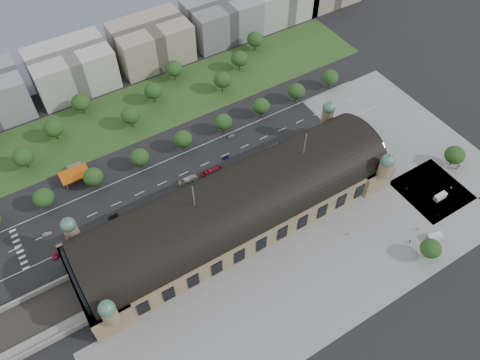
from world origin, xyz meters
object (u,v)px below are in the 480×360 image
traffic_car_1 (47,234)px  parked_car_0 (93,238)px  bus_mid (189,180)px  parked_car_4 (166,211)px  parked_car_6 (158,212)px  pedestrian_3 (438,215)px  parked_car_5 (137,220)px  van_south (434,237)px  traffic_car_5 (232,136)px  pedestrian_4 (410,242)px  parked_car_3 (81,249)px  pedestrian_1 (417,229)px  pedestrian_5 (451,187)px  advertising_column (458,167)px  parked_car_1 (57,255)px  traffic_car_2 (113,217)px  petrol_station (75,171)px  van_east (440,197)px  bus_east (270,151)px  parked_car_2 (137,225)px  pedestrian_2 (406,189)px  pedestrian_0 (348,234)px  traffic_car_4 (226,157)px  bus_west (212,172)px

traffic_car_1 → parked_car_0: size_ratio=0.91×
bus_mid → traffic_car_1: bearing=87.2°
parked_car_4 → traffic_car_1: bearing=-145.7°
parked_car_6 → pedestrian_3: (110.02, -69.56, 0.10)m
parked_car_5 → van_south: bearing=17.9°
traffic_car_5 → pedestrian_4: (33.12, -98.46, 0.33)m
parked_car_3 → pedestrian_1: 151.11m
parked_car_5 → pedestrian_5: 151.50m
parked_car_3 → parked_car_6: 37.66m
parked_car_3 → parked_car_5: 27.61m
advertising_column → pedestrian_3: size_ratio=1.95×
parked_car_1 → pedestrian_5: pedestrian_5 is taller
traffic_car_2 → bus_mid: bearing=86.4°
parked_car_6 → pedestrian_4: (88.14, -73.38, 0.29)m
petrol_station → bus_mid: (45.66, -33.33, -1.50)m
traffic_car_2 → pedestrian_3: size_ratio=2.95×
traffic_car_2 → bus_mid: size_ratio=0.45×
parked_car_1 → van_east: (165.44, -65.42, 0.62)m
van_east → bus_east: bearing=127.7°
traffic_car_1 → traffic_car_5: 103.38m
petrol_station → pedestrian_4: petrol_station is taller
parked_car_4 → parked_car_0: bearing=-134.1°
traffic_car_1 → traffic_car_2: (28.98, -6.53, -0.05)m
traffic_car_2 → pedestrian_1: (115.11, -79.18, 0.20)m
traffic_car_1 → pedestrian_3: (157.94, -85.03, 0.10)m
parked_car_5 → advertising_column: bearing=33.3°
petrol_station → bus_east: (90.46, -38.28, -1.21)m
parked_car_2 → pedestrian_2: size_ratio=3.58×
traffic_car_1 → pedestrian_3: pedestrian_3 is taller
parked_car_5 → pedestrian_0: 96.26m
traffic_car_2 → advertising_column: bearing=63.8°
petrol_station → parked_car_0: bearing=-98.9°
pedestrian_2 → parked_car_3: bearing=69.0°
traffic_car_2 → pedestrian_0: bearing=48.7°
traffic_car_2 → traffic_car_4: size_ratio=1.24×
parked_car_2 → pedestrian_3: (121.45, -68.55, -0.01)m
traffic_car_1 → traffic_car_4: bearing=-83.7°
bus_west → advertising_column: 123.93m
bus_east → parked_car_3: bearing=89.0°
parked_car_1 → pedestrian_3: 172.96m
parked_car_6 → pedestrian_1: (96.18, -70.24, 0.16)m
traffic_car_2 → pedestrian_0: (86.48, -64.71, 0.27)m
traffic_car_1 → parked_car_5: (37.84, -14.31, 0.08)m
parked_car_6 → bus_mid: bearing=87.3°
parked_car_3 → bus_east: bearing=65.9°
bus_mid → parked_car_0: bearing=99.8°
traffic_car_4 → parked_car_6: (-44.50, -13.52, 0.05)m
pedestrian_0 → van_east: bearing=-29.1°
advertising_column → pedestrian_5: (-12.31, -7.00, -0.70)m
parked_car_4 → bus_mid: (17.56, 10.95, 0.78)m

